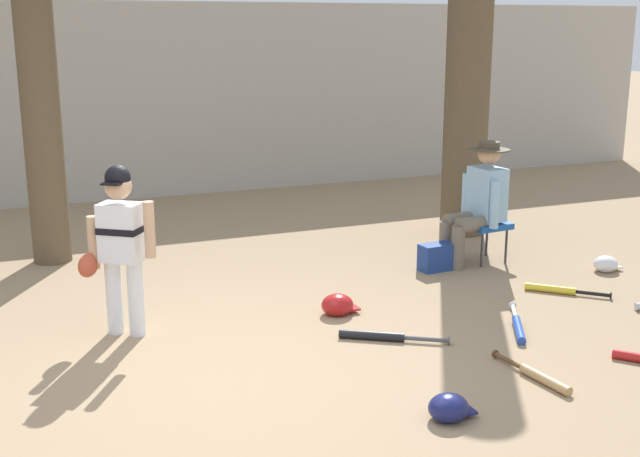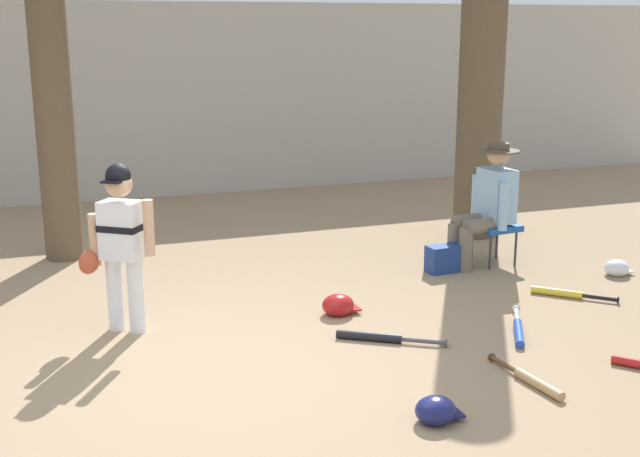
# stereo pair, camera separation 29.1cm
# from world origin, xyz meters

# --- Properties ---
(ground_plane) EXTENTS (60.00, 60.00, 0.00)m
(ground_plane) POSITION_xyz_m (0.00, 0.00, 0.00)
(ground_plane) COLOR #937A5B
(concrete_back_wall) EXTENTS (18.00, 0.36, 2.60)m
(concrete_back_wall) POSITION_xyz_m (0.00, 6.30, 1.30)
(concrete_back_wall) COLOR #ADA89E
(concrete_back_wall) RESTS_ON ground
(tree_near_player) EXTENTS (0.56, 0.56, 4.82)m
(tree_near_player) POSITION_xyz_m (-0.77, 3.43, 2.13)
(tree_near_player) COLOR brown
(tree_near_player) RESTS_ON ground
(tree_behind_spectator) EXTENTS (0.80, 0.80, 4.17)m
(tree_behind_spectator) POSITION_xyz_m (3.61, 2.83, 1.68)
(tree_behind_spectator) COLOR brown
(tree_behind_spectator) RESTS_ON ground
(young_ballplayer) EXTENTS (0.60, 0.39, 1.31)m
(young_ballplayer) POSITION_xyz_m (-0.45, 1.14, 0.74)
(young_ballplayer) COLOR white
(young_ballplayer) RESTS_ON ground
(folding_stool) EXTENTS (0.43, 0.43, 0.41)m
(folding_stool) POSITION_xyz_m (3.19, 1.74, 0.36)
(folding_stool) COLOR #194C9E
(folding_stool) RESTS_ON ground
(seated_spectator) EXTENTS (0.67, 0.54, 1.20)m
(seated_spectator) POSITION_xyz_m (3.09, 1.74, 0.64)
(seated_spectator) COLOR #6B6051
(seated_spectator) RESTS_ON ground
(handbag_beside_stool) EXTENTS (0.35, 0.21, 0.26)m
(handbag_beside_stool) POSITION_xyz_m (2.60, 1.67, 0.13)
(handbag_beside_stool) COLOR navy
(handbag_beside_stool) RESTS_ON ground
(bat_yellow_trainer) EXTENTS (0.57, 0.56, 0.07)m
(bat_yellow_trainer) POSITION_xyz_m (3.22, 0.65, 0.03)
(bat_yellow_trainer) COLOR yellow
(bat_yellow_trainer) RESTS_ON ground
(bat_black_composite) EXTENTS (0.73, 0.50, 0.07)m
(bat_black_composite) POSITION_xyz_m (1.29, 0.27, 0.03)
(bat_black_composite) COLOR black
(bat_black_composite) RESTS_ON ground
(bat_blue_youth) EXTENTS (0.47, 0.72, 0.07)m
(bat_blue_youth) POSITION_xyz_m (2.36, 0.04, 0.03)
(bat_blue_youth) COLOR #2347AD
(bat_blue_youth) RESTS_ON ground
(bat_wood_tan) EXTENTS (0.14, 0.72, 0.07)m
(bat_wood_tan) POSITION_xyz_m (1.94, -0.78, 0.03)
(bat_wood_tan) COLOR tan
(bat_wood_tan) RESTS_ON ground
(batting_helmet_navy) EXTENTS (0.30, 0.23, 0.17)m
(batting_helmet_navy) POSITION_xyz_m (1.10, -1.01, 0.07)
(batting_helmet_navy) COLOR navy
(batting_helmet_navy) RESTS_ON ground
(batting_helmet_white) EXTENTS (0.28, 0.22, 0.16)m
(batting_helmet_white) POSITION_xyz_m (4.08, 1.01, 0.07)
(batting_helmet_white) COLOR silver
(batting_helmet_white) RESTS_ON ground
(batting_helmet_red) EXTENTS (0.32, 0.24, 0.18)m
(batting_helmet_red) POSITION_xyz_m (1.23, 0.91, 0.08)
(batting_helmet_red) COLOR #A81919
(batting_helmet_red) RESTS_ON ground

